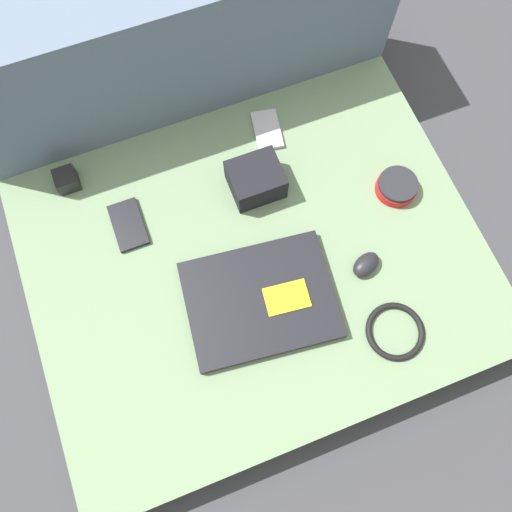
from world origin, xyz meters
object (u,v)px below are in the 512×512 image
Objects in this scene: speaker_puck at (397,186)px; charger_brick at (67,180)px; phone_silver at (128,225)px; phone_black at (267,130)px; laptop at (260,300)px; camera_pouch at (256,180)px; computer_mouse at (366,264)px.

charger_brick is at bearing 157.80° from speaker_puck.
phone_black is at bearing 17.27° from phone_silver.
phone_silver is at bearing -56.78° from charger_brick.
laptop is 0.27m from camera_pouch.
computer_mouse is at bearing -37.76° from charger_brick.
phone_silver is 1.03× the size of phone_black.
computer_mouse is at bearing -31.14° from phone_silver.
speaker_puck is 1.83× the size of charger_brick.
charger_brick is at bearing 133.52° from laptop.
computer_mouse reaches higher than phone_black.
phone_black is (-0.07, 0.38, -0.01)m from computer_mouse.
laptop is at bearing 155.12° from computer_mouse.
phone_silver is (-0.58, 0.13, -0.01)m from speaker_puck.
charger_brick is (-0.54, 0.42, 0.00)m from computer_mouse.
phone_black is at bearing -4.07° from charger_brick.
camera_pouch is (0.09, 0.25, 0.02)m from laptop.
camera_pouch is (-0.08, -0.12, 0.03)m from phone_black.
computer_mouse is 0.68× the size of camera_pouch.
laptop is 2.96× the size of phone_black.
phone_silver is 1.00× the size of camera_pouch.
speaker_puck is at bearing -12.33° from phone_silver.
computer_mouse is 0.69× the size of phone_black.
computer_mouse is 0.39m from phone_black.
speaker_puck is at bearing 25.93° from laptop.
computer_mouse reaches higher than laptop.
phone_silver is (-0.21, 0.26, -0.01)m from laptop.
charger_brick is at bearing 123.56° from phone_silver.
laptop is 0.33m from phone_silver.
phone_black is (-0.21, 0.24, -0.01)m from speaker_puck.
camera_pouch reaches higher than laptop.
computer_mouse reaches higher than phone_silver.
phone_black is (0.37, 0.11, -0.00)m from phone_silver.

